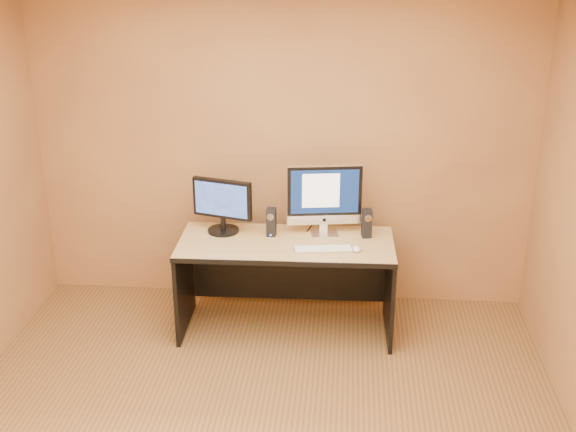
{
  "coord_description": "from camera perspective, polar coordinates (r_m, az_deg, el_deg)",
  "views": [
    {
      "loc": [
        0.53,
        -3.52,
        2.91
      ],
      "look_at": [
        0.11,
        1.3,
        0.99
      ],
      "focal_mm": 45.0,
      "sensor_mm": 36.0,
      "label": 1
    }
  ],
  "objects": [
    {
      "name": "walls",
      "position": [
        3.91,
        -3.24,
        -2.8
      ],
      "size": [
        4.0,
        4.0,
        2.6
      ],
      "primitive_type": null,
      "color": "#A87B44",
      "rests_on": "ground"
    },
    {
      "name": "ceiling",
      "position": [
        3.57,
        -3.69,
        16.55
      ],
      "size": [
        4.0,
        4.0,
        0.0
      ],
      "primitive_type": "plane",
      "color": "white",
      "rests_on": "walls"
    },
    {
      "name": "desk",
      "position": [
        5.56,
        -0.16,
        -5.59
      ],
      "size": [
        1.63,
        0.74,
        0.74
      ],
      "primitive_type": null,
      "rotation": [
        0.0,
        0.0,
        0.02
      ],
      "color": "tan",
      "rests_on": "ground"
    },
    {
      "name": "imac",
      "position": [
        5.44,
        2.92,
        1.26
      ],
      "size": [
        0.6,
        0.3,
        0.55
      ],
      "primitive_type": null,
      "rotation": [
        0.0,
        0.0,
        0.15
      ],
      "color": "silver",
      "rests_on": "desk"
    },
    {
      "name": "second_monitor",
      "position": [
        5.53,
        -5.19,
        0.79
      ],
      "size": [
        0.53,
        0.36,
        0.42
      ],
      "primitive_type": null,
      "rotation": [
        0.0,
        0.0,
        -0.27
      ],
      "color": "black",
      "rests_on": "desk"
    },
    {
      "name": "speaker_left",
      "position": [
        5.47,
        -1.32,
        -0.48
      ],
      "size": [
        0.07,
        0.08,
        0.22
      ],
      "primitive_type": null,
      "rotation": [
        0.0,
        0.0,
        -0.07
      ],
      "color": "black",
      "rests_on": "desk"
    },
    {
      "name": "speaker_right",
      "position": [
        5.48,
        6.24,
        -0.58
      ],
      "size": [
        0.08,
        0.08,
        0.22
      ],
      "primitive_type": null,
      "rotation": [
        0.0,
        0.0,
        0.21
      ],
      "color": "black",
      "rests_on": "desk"
    },
    {
      "name": "keyboard",
      "position": [
        5.26,
        2.8,
        -2.62
      ],
      "size": [
        0.45,
        0.18,
        0.02
      ],
      "primitive_type": "cube",
      "rotation": [
        0.0,
        0.0,
        0.15
      ],
      "color": "silver",
      "rests_on": "desk"
    },
    {
      "name": "mouse",
      "position": [
        5.27,
        5.44,
        -2.57
      ],
      "size": [
        0.06,
        0.11,
        0.04
      ],
      "primitive_type": "ellipsoid",
      "rotation": [
        0.0,
        0.0,
        0.05
      ],
      "color": "white",
      "rests_on": "desk"
    },
    {
      "name": "cable_a",
      "position": [
        5.61,
        2.8,
        -1.1
      ],
      "size": [
        0.1,
        0.2,
        0.01
      ],
      "primitive_type": "cylinder",
      "rotation": [
        1.57,
        0.0,
        0.44
      ],
      "color": "black",
      "rests_on": "desk"
    },
    {
      "name": "cable_b",
      "position": [
        5.66,
        1.77,
        -0.89
      ],
      "size": [
        0.05,
        0.18,
        0.01
      ],
      "primitive_type": "cylinder",
      "rotation": [
        1.57,
        0.0,
        -0.24
      ],
      "color": "black",
      "rests_on": "desk"
    }
  ]
}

